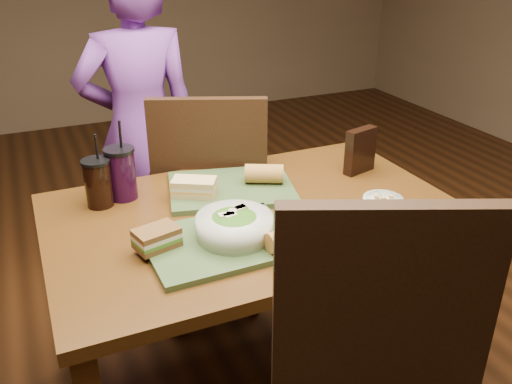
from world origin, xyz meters
TOP-DOWN VIEW (x-y plane):
  - dining_table at (0.00, 0.00)m, footprint 1.30×0.85m
  - chair_far at (-0.02, 0.51)m, footprint 0.58×0.59m
  - diner at (-0.16, 0.94)m, footprint 0.55×0.37m
  - tray_near at (-0.17, -0.15)m, footprint 0.43×0.33m
  - tray_far at (-0.01, 0.18)m, footprint 0.48×0.41m
  - salad_bowl at (-0.13, -0.14)m, footprint 0.22×0.22m
  - soup_bowl at (0.36, -0.17)m, footprint 0.17×0.17m
  - sandwich_near at (-0.35, -0.11)m, footprint 0.13×0.11m
  - sandwich_far at (-0.15, 0.16)m, footprint 0.16×0.14m
  - baguette_near at (-0.02, -0.26)m, footprint 0.12×0.07m
  - baguette_far at (0.10, 0.16)m, footprint 0.15×0.12m
  - cup_cola at (-0.45, 0.25)m, footprint 0.09×0.09m
  - cup_berry at (-0.36, 0.28)m, footprint 0.10×0.10m
  - chip_bag at (0.48, 0.14)m, footprint 0.13×0.07m

SIDE VIEW (x-z plane):
  - chair_far at x=-0.02m, z-range 0.06..1.08m
  - dining_table at x=0.00m, z-range 0.28..1.03m
  - diner at x=-0.16m, z-range 0.00..1.50m
  - tray_near at x=-0.17m, z-range 0.75..0.77m
  - tray_far at x=-0.01m, z-range 0.75..0.77m
  - soup_bowl at x=0.36m, z-range 0.75..0.81m
  - sandwich_near at x=-0.35m, z-range 0.77..0.82m
  - sandwich_far at x=-0.15m, z-range 0.77..0.82m
  - baguette_near at x=-0.02m, z-range 0.77..0.83m
  - baguette_far at x=0.10m, z-range 0.77..0.83m
  - salad_bowl at x=-0.13m, z-range 0.77..0.84m
  - cup_cola at x=-0.45m, z-range 0.71..0.95m
  - chip_bag at x=0.48m, z-range 0.75..0.92m
  - cup_berry at x=-0.36m, z-range 0.70..0.98m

